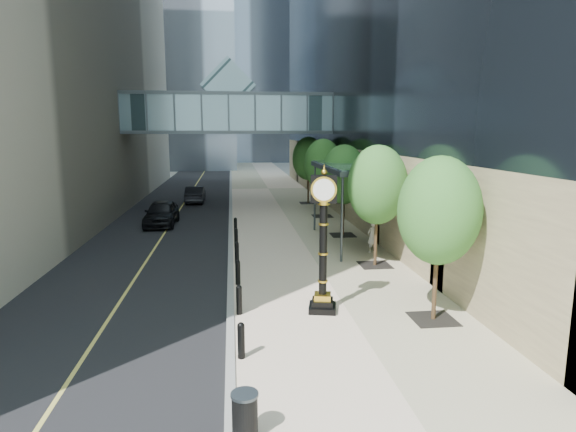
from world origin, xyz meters
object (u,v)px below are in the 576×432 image
(pedestrian, at_px, (372,237))
(car_far, at_px, (195,194))
(car_near, at_px, (162,213))
(street_clock, at_px, (323,251))
(trash_bin, at_px, (245,417))

(pedestrian, height_order, car_far, pedestrian)
(car_near, bearing_deg, pedestrian, -36.14)
(street_clock, distance_m, car_near, 18.20)
(pedestrian, bearing_deg, trash_bin, 39.59)
(trash_bin, bearing_deg, car_far, 95.73)
(street_clock, distance_m, pedestrian, 8.74)
(trash_bin, distance_m, pedestrian, 15.85)
(trash_bin, xyz_separation_m, pedestrian, (6.84, 14.29, 0.37))
(street_clock, xyz_separation_m, car_near, (-7.64, 16.47, -1.33))
(car_far, bearing_deg, street_clock, 103.56)
(street_clock, bearing_deg, car_far, 115.35)
(pedestrian, xyz_separation_m, car_far, (-10.18, 18.95, -0.14))
(street_clock, height_order, pedestrian, street_clock)
(trash_bin, height_order, pedestrian, pedestrian)
(car_near, height_order, car_far, car_near)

